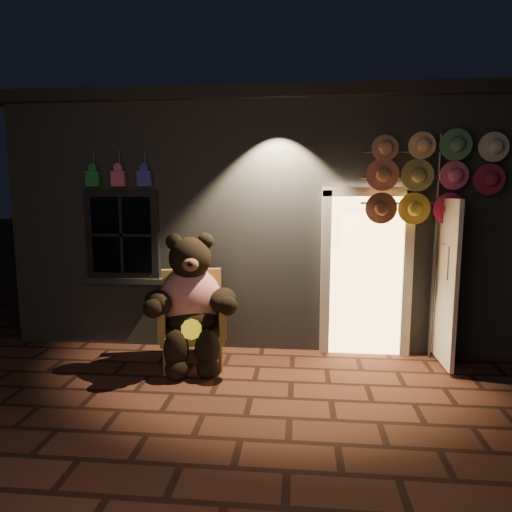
# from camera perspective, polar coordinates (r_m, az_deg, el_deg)

# --- Properties ---
(ground) EXTENTS (60.00, 60.00, 0.00)m
(ground) POSITION_cam_1_polar(r_m,az_deg,el_deg) (4.99, -0.67, -17.19)
(ground) COLOR #592E22
(ground) RESTS_ON ground
(shop_building) EXTENTS (7.30, 5.95, 3.51)m
(shop_building) POSITION_cam_1_polar(r_m,az_deg,el_deg) (8.50, 2.24, 5.37)
(shop_building) COLOR slate
(shop_building) RESTS_ON ground
(wicker_armchair) EXTENTS (0.93, 0.87, 1.15)m
(wicker_armchair) POSITION_cam_1_polar(r_m,az_deg,el_deg) (5.79, -7.97, -7.63)
(wicker_armchair) COLOR #A0783E
(wicker_armchair) RESTS_ON ground
(teddy_bear) EXTENTS (1.17, 1.03, 1.65)m
(teddy_bear) POSITION_cam_1_polar(r_m,az_deg,el_deg) (5.59, -8.14, -5.75)
(teddy_bear) COLOR red
(teddy_bear) RESTS_ON ground
(hat_rack) EXTENTS (1.69, 0.22, 2.85)m
(hat_rack) POSITION_cam_1_polar(r_m,az_deg,el_deg) (5.98, 21.11, 9.19)
(hat_rack) COLOR #59595E
(hat_rack) RESTS_ON ground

